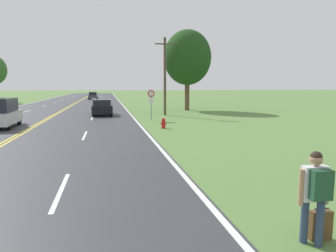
{
  "coord_description": "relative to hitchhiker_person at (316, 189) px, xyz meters",
  "views": [
    {
      "loc": [
        4.86,
        -0.43,
        2.72
      ],
      "look_at": [
        6.87,
        9.36,
        1.38
      ],
      "focal_mm": 32.0,
      "sensor_mm": 36.0,
      "label": 1
    }
  ],
  "objects": [
    {
      "name": "suitcase",
      "position": [
        0.26,
        0.14,
        -0.73
      ],
      "size": [
        0.4,
        0.16,
        0.59
      ],
      "rotation": [
        0.0,
        0.0,
        1.51
      ],
      "color": "brown",
      "rests_on": "ground"
    },
    {
      "name": "traffic_sign",
      "position": [
        0.08,
        19.34,
        0.83
      ],
      "size": [
        0.6,
        0.1,
        2.44
      ],
      "color": "gray",
      "rests_on": "ground"
    },
    {
      "name": "car_dark_grey_sedan_mid_near",
      "position": [
        -6.07,
        59.92,
        -0.23
      ],
      "size": [
        1.86,
        3.99,
        1.5
      ],
      "rotation": [
        0.0,
        0.0,
        -1.61
      ],
      "color": "black",
      "rests_on": "ground"
    },
    {
      "name": "utility_pole_midground",
      "position": [
        1.97,
        23.31,
        2.71
      ],
      "size": [
        1.8,
        0.24,
        7.14
      ],
      "color": "brown",
      "rests_on": "ground"
    },
    {
      "name": "tree_mid_treeline",
      "position": [
        5.54,
        28.54,
        4.83
      ],
      "size": [
        5.26,
        5.26,
        8.89
      ],
      "color": "brown",
      "rests_on": "ground"
    },
    {
      "name": "car_black_sedan_approaching",
      "position": [
        -3.84,
        24.41,
        -0.24
      ],
      "size": [
        1.92,
        3.99,
        1.47
      ],
      "rotation": [
        0.0,
        0.0,
        -1.54
      ],
      "color": "black",
      "rests_on": "ground"
    },
    {
      "name": "fire_hydrant",
      "position": [
        0.18,
        14.65,
        -0.66
      ],
      "size": [
        0.41,
        0.25,
        0.67
      ],
      "color": "red",
      "rests_on": "ground"
    },
    {
      "name": "hitchhiker_person",
      "position": [
        0.0,
        0.0,
        0.0
      ],
      "size": [
        0.56,
        0.42,
        1.64
      ],
      "rotation": [
        0.0,
        0.0,
        1.51
      ],
      "color": "navy",
      "rests_on": "ground"
    }
  ]
}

